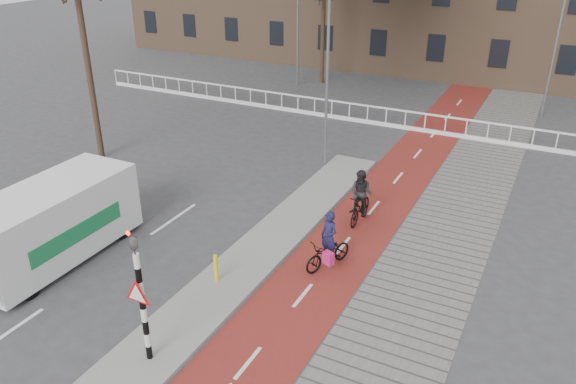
% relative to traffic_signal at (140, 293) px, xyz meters
% --- Properties ---
extents(ground, '(120.00, 120.00, 0.00)m').
position_rel_traffic_signal_xyz_m(ground, '(0.60, 2.02, -1.99)').
color(ground, '#38383A').
rests_on(ground, ground).
extents(bike_lane, '(2.50, 60.00, 0.01)m').
position_rel_traffic_signal_xyz_m(bike_lane, '(2.10, 12.02, -1.98)').
color(bike_lane, maroon).
rests_on(bike_lane, ground).
extents(sidewalk, '(3.00, 60.00, 0.01)m').
position_rel_traffic_signal_xyz_m(sidewalk, '(4.90, 12.02, -1.98)').
color(sidewalk, slate).
rests_on(sidewalk, ground).
extents(curb_island, '(1.80, 16.00, 0.12)m').
position_rel_traffic_signal_xyz_m(curb_island, '(-0.10, 6.02, -1.93)').
color(curb_island, gray).
rests_on(curb_island, ground).
extents(traffic_signal, '(0.80, 0.80, 3.68)m').
position_rel_traffic_signal_xyz_m(traffic_signal, '(0.00, 0.00, 0.00)').
color(traffic_signal, black).
rests_on(traffic_signal, curb_island).
extents(bollard, '(0.12, 0.12, 0.84)m').
position_rel_traffic_signal_xyz_m(bollard, '(-0.36, 3.41, -1.45)').
color(bollard, yellow).
rests_on(bollard, curb_island).
extents(cyclist_near, '(1.24, 1.86, 1.84)m').
position_rel_traffic_signal_xyz_m(cyclist_near, '(2.15, 5.68, -1.36)').
color(cyclist_near, black).
rests_on(cyclist_near, bike_lane).
extents(cyclist_far, '(0.81, 1.76, 1.90)m').
position_rel_traffic_signal_xyz_m(cyclist_far, '(1.99, 8.84, -1.19)').
color(cyclist_far, black).
rests_on(cyclist_far, bike_lane).
extents(van, '(2.24, 5.47, 2.35)m').
position_rel_traffic_signal_xyz_m(van, '(-5.56, 2.34, -0.75)').
color(van, silver).
rests_on(van, ground).
extents(railing, '(28.00, 0.10, 0.99)m').
position_rel_traffic_signal_xyz_m(railing, '(-4.40, 19.02, -1.68)').
color(railing, silver).
rests_on(railing, ground).
extents(tree_left, '(0.25, 0.25, 9.08)m').
position_rel_traffic_signal_xyz_m(tree_left, '(-10.36, 9.28, 2.55)').
color(tree_left, black).
rests_on(tree_left, ground).
extents(tree_mid, '(0.27, 0.27, 7.62)m').
position_rel_traffic_signal_xyz_m(tree_mid, '(-6.87, 25.54, 1.82)').
color(tree_mid, black).
rests_on(tree_mid, ground).
extents(streetlight_near, '(0.12, 0.12, 7.07)m').
position_rel_traffic_signal_xyz_m(streetlight_near, '(-1.09, 12.82, 1.55)').
color(streetlight_near, slate).
rests_on(streetlight_near, ground).
extents(streetlight_left, '(0.12, 0.12, 8.41)m').
position_rel_traffic_signal_xyz_m(streetlight_left, '(-8.09, 24.43, 2.22)').
color(streetlight_left, slate).
rests_on(streetlight_left, ground).
extents(streetlight_right, '(0.12, 0.12, 7.44)m').
position_rel_traffic_signal_xyz_m(streetlight_right, '(6.59, 24.18, 1.73)').
color(streetlight_right, slate).
rests_on(streetlight_right, ground).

